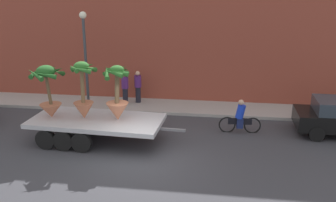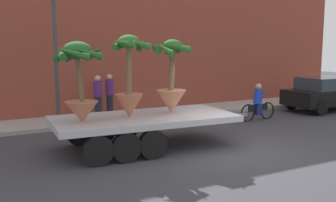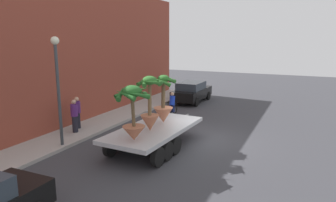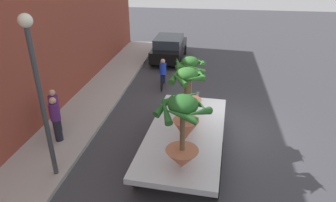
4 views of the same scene
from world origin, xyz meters
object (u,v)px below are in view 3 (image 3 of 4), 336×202
Objects in this scene: pedestrian_far_left at (77,112)px; potted_palm_front at (150,106)px; potted_palm_rear at (163,103)px; cyclist at (172,105)px; potted_palm_middle at (133,112)px; pedestrian_near_gate at (74,115)px; street_lamp at (57,77)px; parked_car at (192,91)px; flatbed_trailer at (152,134)px.

potted_palm_front is at bearing -102.84° from pedestrian_far_left.
cyclist is (4.99, 1.76, -1.28)m from potted_palm_rear.
potted_palm_middle is at bearing -178.97° from potted_palm_front.
pedestrian_far_left reaches higher than cyclist.
pedestrian_near_gate is at bearing 83.56° from potted_palm_front.
street_lamp is (-2.63, 3.84, 1.29)m from potted_palm_rear.
street_lamp reaches higher than pedestrian_near_gate.
potted_palm_middle is 12.57m from parked_car.
parked_car is at bearing 9.99° from potted_palm_middle.
street_lamp is at bearing 164.73° from cyclist.
parked_car is at bearing -8.17° from street_lamp.
street_lamp reaches higher than flatbed_trailer.
street_lamp is at bearing 171.83° from parked_car.
street_lamp is (-2.38, -1.12, 2.19)m from pedestrian_far_left.
pedestrian_near_gate is 0.35× the size of street_lamp.
pedestrian_near_gate is at bearing 166.36° from parked_car.
cyclist is at bearing 15.85° from flatbed_trailer.
potted_palm_rear reaches higher than pedestrian_far_left.
potted_palm_front is 11.14m from parked_car.
pedestrian_near_gate is 0.71m from pedestrian_far_left.
parked_car is at bearing 11.16° from potted_palm_front.
potted_palm_rear is 9.76m from parked_car.
potted_palm_front reaches higher than cyclist.
potted_palm_front reaches higher than pedestrian_near_gate.
street_lamp reaches higher than potted_palm_rear.
pedestrian_near_gate and pedestrian_far_left have the same top height.
potted_palm_rear is 1.23× the size of cyclist.
flatbed_trailer is at bearing 13.71° from potted_palm_front.
potted_palm_middle is at bearing -178.61° from potted_palm_rear.
street_lamp is at bearing 111.20° from flatbed_trailer.
potted_palm_rear is 0.47× the size of street_lamp.
potted_palm_front reaches higher than pedestrian_far_left.
pedestrian_far_left is (-0.26, 4.96, -0.90)m from potted_palm_rear.
parked_car is at bearing -13.64° from pedestrian_near_gate.
potted_palm_rear is at bearing 1.39° from potted_palm_middle.
potted_palm_front is 1.39× the size of pedestrian_far_left.
potted_palm_rear is 0.95× the size of potted_palm_front.
flatbed_trailer is 1.65m from potted_palm_rear.
street_lamp is (-1.76, -0.77, 2.19)m from pedestrian_near_gate.
potted_palm_rear reaches higher than parked_car.
street_lamp reaches higher than potted_palm_middle.
street_lamp is at bearing -156.35° from pedestrian_near_gate.
parked_car is at bearing 4.36° from cyclist.
parked_car is at bearing 12.51° from potted_palm_rear.
potted_palm_rear is 4.78m from pedestrian_near_gate.
cyclist is 0.38× the size of street_lamp.
potted_palm_middle reaches higher than pedestrian_far_left.
pedestrian_near_gate is (-10.34, 2.51, 0.22)m from parked_car.
street_lamp is at bearing 107.67° from potted_palm_front.
flatbed_trailer is at bearing -168.90° from parked_car.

